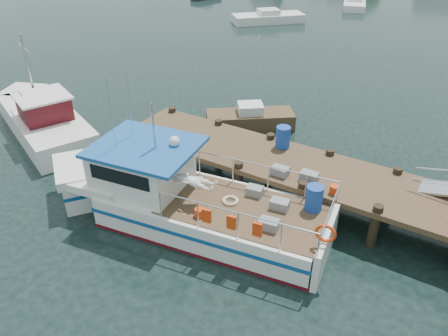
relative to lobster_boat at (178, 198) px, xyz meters
The scene contains 6 objects.
ground_plane 3.96m from the lobster_boat, 64.82° to the left, with size 160.00×160.00×0.00m, color black.
lobster_boat is the anchor object (origin of this frame).
work_boat 9.94m from the lobster_boat, 167.67° to the left, with size 8.54×5.32×4.60m.
moored_rowboat 7.91m from the lobster_boat, 100.37° to the left, with size 4.27×3.72×1.24m.
moored_a 29.69m from the lobster_boat, 110.63° to the left, with size 6.15×6.13×1.19m.
moored_d 39.16m from the lobster_boat, 98.54° to the left, with size 3.87×6.69×1.08m.
Camera 1 is at (6.11, -13.06, 9.64)m, focal length 35.00 mm.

